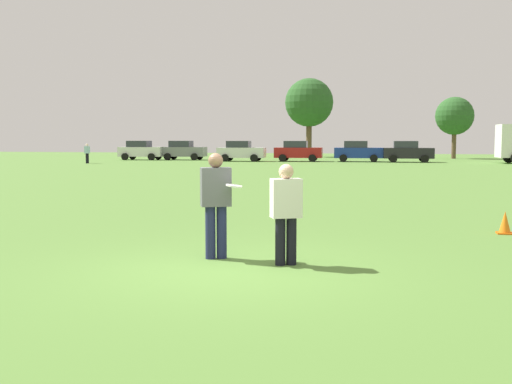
{
  "coord_description": "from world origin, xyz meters",
  "views": [
    {
      "loc": [
        2.45,
        -8.87,
        2.0
      ],
      "look_at": [
        -0.16,
        2.6,
        0.97
      ],
      "focal_mm": 42.86,
      "sensor_mm": 36.0,
      "label": 1
    }
  ],
  "objects_px": {
    "parked_car_mid_left": "(183,150)",
    "bystander_far_jogger": "(87,152)",
    "traffic_cone": "(505,223)",
    "parked_car_center": "(241,151)",
    "parked_car_mid_right": "(298,151)",
    "parked_car_near_left": "(141,150)",
    "frisbee": "(234,186)",
    "player_thrower": "(216,199)",
    "parked_car_near_right": "(358,151)",
    "player_defender": "(286,209)",
    "parked_car_far_right": "(408,151)"
  },
  "relations": [
    {
      "from": "player_defender",
      "to": "parked_car_mid_left",
      "type": "relative_size",
      "value": 0.37
    },
    {
      "from": "traffic_cone",
      "to": "parked_car_center",
      "type": "height_order",
      "value": "parked_car_center"
    },
    {
      "from": "parked_car_center",
      "to": "bystander_far_jogger",
      "type": "height_order",
      "value": "parked_car_center"
    },
    {
      "from": "parked_car_mid_right",
      "to": "bystander_far_jogger",
      "type": "bearing_deg",
      "value": -153.16
    },
    {
      "from": "bystander_far_jogger",
      "to": "traffic_cone",
      "type": "bearing_deg",
      "value": -50.04
    },
    {
      "from": "player_defender",
      "to": "bystander_far_jogger",
      "type": "distance_m",
      "value": 42.85
    },
    {
      "from": "player_thrower",
      "to": "parked_car_near_left",
      "type": "relative_size",
      "value": 0.41
    },
    {
      "from": "parked_car_mid_right",
      "to": "bystander_far_jogger",
      "type": "xyz_separation_m",
      "value": [
        -16.13,
        -8.16,
        -0.01
      ]
    },
    {
      "from": "parked_car_mid_left",
      "to": "bystander_far_jogger",
      "type": "height_order",
      "value": "parked_car_mid_left"
    },
    {
      "from": "parked_car_near_left",
      "to": "parked_car_center",
      "type": "bearing_deg",
      "value": -8.18
    },
    {
      "from": "parked_car_near_right",
      "to": "parked_car_far_right",
      "type": "height_order",
      "value": "same"
    },
    {
      "from": "traffic_cone",
      "to": "parked_car_near_right",
      "type": "bearing_deg",
      "value": 97.66
    },
    {
      "from": "traffic_cone",
      "to": "parked_car_mid_left",
      "type": "xyz_separation_m",
      "value": [
        -22.01,
        41.66,
        0.69
      ]
    },
    {
      "from": "player_defender",
      "to": "parked_car_mid_left",
      "type": "distance_m",
      "value": 49.25
    },
    {
      "from": "parked_car_near_right",
      "to": "player_defender",
      "type": "bearing_deg",
      "value": -88.05
    },
    {
      "from": "player_thrower",
      "to": "parked_car_center",
      "type": "height_order",
      "value": "parked_car_center"
    },
    {
      "from": "frisbee",
      "to": "parked_car_center",
      "type": "relative_size",
      "value": 0.06
    },
    {
      "from": "traffic_cone",
      "to": "bystander_far_jogger",
      "type": "bearing_deg",
      "value": 129.96
    },
    {
      "from": "player_defender",
      "to": "parked_car_near_right",
      "type": "height_order",
      "value": "parked_car_near_right"
    },
    {
      "from": "traffic_cone",
      "to": "parked_car_near_left",
      "type": "height_order",
      "value": "parked_car_near_left"
    },
    {
      "from": "parked_car_near_left",
      "to": "parked_car_near_right",
      "type": "bearing_deg",
      "value": -0.33
    },
    {
      "from": "parked_car_near_left",
      "to": "parked_car_mid_left",
      "type": "distance_m",
      "value": 4.02
    },
    {
      "from": "parked_car_mid_left",
      "to": "parked_car_center",
      "type": "relative_size",
      "value": 1.0
    },
    {
      "from": "player_defender",
      "to": "bystander_far_jogger",
      "type": "height_order",
      "value": "bystander_far_jogger"
    },
    {
      "from": "parked_car_mid_left",
      "to": "bystander_far_jogger",
      "type": "bearing_deg",
      "value": -116.75
    },
    {
      "from": "parked_car_near_right",
      "to": "frisbee",
      "type": "bearing_deg",
      "value": -89.16
    },
    {
      "from": "parked_car_near_left",
      "to": "parked_car_mid_right",
      "type": "bearing_deg",
      "value": -2.39
    },
    {
      "from": "player_thrower",
      "to": "parked_car_near_left",
      "type": "xyz_separation_m",
      "value": [
        -20.76,
        44.75,
        -0.07
      ]
    },
    {
      "from": "parked_car_far_right",
      "to": "parked_car_near_right",
      "type": "bearing_deg",
      "value": 177.01
    },
    {
      "from": "player_defender",
      "to": "parked_car_near_right",
      "type": "distance_m",
      "value": 44.92
    },
    {
      "from": "parked_car_near_right",
      "to": "bystander_far_jogger",
      "type": "xyz_separation_m",
      "value": [
        -21.38,
        -8.68,
        -0.01
      ]
    },
    {
      "from": "frisbee",
      "to": "parked_car_mid_left",
      "type": "xyz_separation_m",
      "value": [
        -17.19,
        45.75,
        -0.32
      ]
    },
    {
      "from": "player_defender",
      "to": "parked_car_center",
      "type": "height_order",
      "value": "parked_car_center"
    },
    {
      "from": "frisbee",
      "to": "parked_car_mid_right",
      "type": "relative_size",
      "value": 0.06
    },
    {
      "from": "traffic_cone",
      "to": "parked_car_near_right",
      "type": "height_order",
      "value": "parked_car_near_right"
    },
    {
      "from": "parked_car_center",
      "to": "parked_car_mid_right",
      "type": "relative_size",
      "value": 1.0
    },
    {
      "from": "parked_car_mid_right",
      "to": "parked_car_far_right",
      "type": "bearing_deg",
      "value": 1.8
    },
    {
      "from": "parked_car_near_left",
      "to": "traffic_cone",
      "type": "bearing_deg",
      "value": -57.58
    },
    {
      "from": "parked_car_far_right",
      "to": "player_defender",
      "type": "bearing_deg",
      "value": -93.47
    },
    {
      "from": "parked_car_near_right",
      "to": "parked_car_mid_left",
      "type": "bearing_deg",
      "value": 176.77
    },
    {
      "from": "player_defender",
      "to": "frisbee",
      "type": "xyz_separation_m",
      "value": [
        -0.87,
        0.08,
        0.34
      ]
    },
    {
      "from": "player_thrower",
      "to": "parked_car_mid_left",
      "type": "relative_size",
      "value": 0.41
    },
    {
      "from": "parked_car_mid_left",
      "to": "bystander_far_jogger",
      "type": "xyz_separation_m",
      "value": [
        -4.85,
        -9.61,
        -0.01
      ]
    },
    {
      "from": "player_defender",
      "to": "parked_car_far_right",
      "type": "xyz_separation_m",
      "value": [
        2.71,
        44.67,
        0.03
      ]
    },
    {
      "from": "frisbee",
      "to": "parked_car_center",
      "type": "xyz_separation_m",
      "value": [
        -10.93,
        43.47,
        -0.32
      ]
    },
    {
      "from": "frisbee",
      "to": "bystander_far_jogger",
      "type": "height_order",
      "value": "bystander_far_jogger"
    },
    {
      "from": "traffic_cone",
      "to": "parked_car_far_right",
      "type": "relative_size",
      "value": 0.11
    },
    {
      "from": "bystander_far_jogger",
      "to": "player_thrower",
      "type": "bearing_deg",
      "value": -58.92
    },
    {
      "from": "parked_car_center",
      "to": "parked_car_mid_right",
      "type": "bearing_deg",
      "value": 9.38
    },
    {
      "from": "player_defender",
      "to": "parked_car_near_left",
      "type": "xyz_separation_m",
      "value": [
        -21.99,
        45.01,
        0.03
      ]
    }
  ]
}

